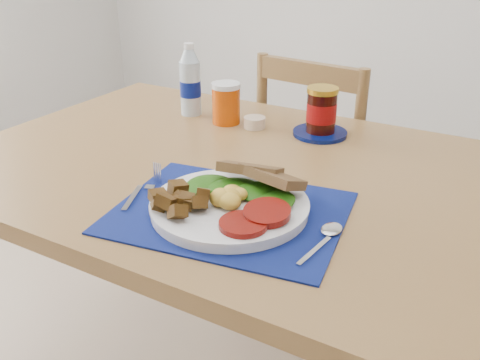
{
  "coord_description": "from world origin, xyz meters",
  "views": [
    {
      "loc": [
        0.53,
        -0.78,
        1.25
      ],
      "look_at": [
        0.07,
        0.03,
        0.8
      ],
      "focal_mm": 40.0,
      "sensor_mm": 36.0,
      "label": 1
    }
  ],
  "objects_px": {
    "chair_far": "(320,155)",
    "juice_glass": "(226,104)",
    "jam_on_saucer": "(321,114)",
    "breakfast_plate": "(226,202)",
    "water_bottle": "(190,84)"
  },
  "relations": [
    {
      "from": "breakfast_plate",
      "to": "chair_far",
      "type": "bearing_deg",
      "value": 96.74
    },
    {
      "from": "chair_far",
      "to": "juice_glass",
      "type": "relative_size",
      "value": 10.11
    },
    {
      "from": "breakfast_plate",
      "to": "juice_glass",
      "type": "distance_m",
      "value": 0.53
    },
    {
      "from": "juice_glass",
      "to": "jam_on_saucer",
      "type": "bearing_deg",
      "value": 8.59
    },
    {
      "from": "breakfast_plate",
      "to": "juice_glass",
      "type": "height_order",
      "value": "juice_glass"
    },
    {
      "from": "water_bottle",
      "to": "juice_glass",
      "type": "height_order",
      "value": "water_bottle"
    },
    {
      "from": "juice_glass",
      "to": "jam_on_saucer",
      "type": "distance_m",
      "value": 0.27
    },
    {
      "from": "chair_far",
      "to": "breakfast_plate",
      "type": "relative_size",
      "value": 3.61
    },
    {
      "from": "breakfast_plate",
      "to": "juice_glass",
      "type": "relative_size",
      "value": 2.8
    },
    {
      "from": "water_bottle",
      "to": "chair_far",
      "type": "bearing_deg",
      "value": 51.2
    },
    {
      "from": "water_bottle",
      "to": "jam_on_saucer",
      "type": "bearing_deg",
      "value": 3.48
    },
    {
      "from": "water_bottle",
      "to": "jam_on_saucer",
      "type": "relative_size",
      "value": 1.45
    },
    {
      "from": "chair_far",
      "to": "juice_glass",
      "type": "height_order",
      "value": "chair_far"
    },
    {
      "from": "water_bottle",
      "to": "juice_glass",
      "type": "bearing_deg",
      "value": -7.07
    },
    {
      "from": "water_bottle",
      "to": "juice_glass",
      "type": "relative_size",
      "value": 1.93
    }
  ]
}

